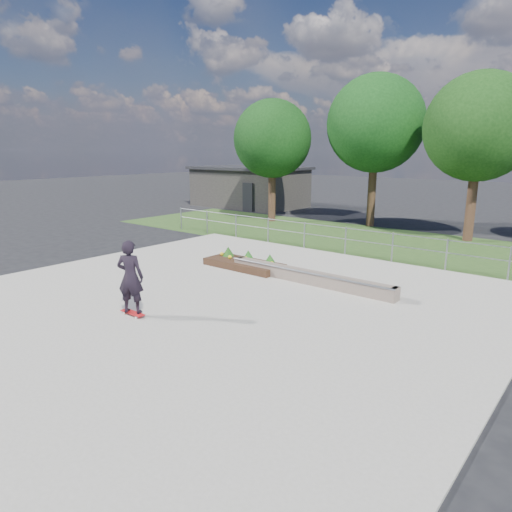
{
  "coord_description": "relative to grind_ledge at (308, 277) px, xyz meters",
  "views": [
    {
      "loc": [
        8.76,
        -8.92,
        4.25
      ],
      "look_at": [
        0.2,
        1.5,
        1.1
      ],
      "focal_mm": 32.0,
      "sensor_mm": 36.0,
      "label": 1
    }
  ],
  "objects": [
    {
      "name": "tree_mid_left",
      "position": [
        -3.58,
        11.96,
        5.34
      ],
      "size": [
        5.25,
        5.25,
        8.25
      ],
      "color": "#322014",
      "rests_on": "ground"
    },
    {
      "name": "grass_verge",
      "position": [
        -1.08,
        7.96,
        -0.25
      ],
      "size": [
        30.0,
        8.0,
        0.02
      ],
      "primitive_type": "cube",
      "color": "#28431A",
      "rests_on": "ground"
    },
    {
      "name": "tree_mid_right",
      "position": [
        1.92,
        10.96,
        4.97
      ],
      "size": [
        4.9,
        4.9,
        7.7
      ],
      "color": "#392116",
      "rests_on": "ground"
    },
    {
      "name": "skateboarder",
      "position": [
        -1.89,
        -5.36,
        0.82
      ],
      "size": [
        0.83,
        0.73,
        1.99
      ],
      "color": "silver",
      "rests_on": "concrete_slab"
    },
    {
      "name": "concrete_slab",
      "position": [
        -1.08,
        -3.04,
        -0.23
      ],
      "size": [
        15.0,
        15.0,
        0.06
      ],
      "primitive_type": "cube",
      "color": "gray",
      "rests_on": "ground"
    },
    {
      "name": "planter_bed",
      "position": [
        -2.86,
        0.22,
        -0.02
      ],
      "size": [
        3.0,
        1.2,
        0.61
      ],
      "color": "black",
      "rests_on": "concrete_slab"
    },
    {
      "name": "ground",
      "position": [
        -1.08,
        -3.04,
        -0.26
      ],
      "size": [
        120.0,
        120.0,
        0.0
      ],
      "primitive_type": "plane",
      "color": "black",
      "rests_on": "ground"
    },
    {
      "name": "grind_ledge",
      "position": [
        0.0,
        0.0,
        0.0
      ],
      "size": [
        6.0,
        0.44,
        0.43
      ],
      "color": "brown",
      "rests_on": "concrete_slab"
    },
    {
      "name": "building",
      "position": [
        -15.08,
        14.96,
        1.25
      ],
      "size": [
        8.4,
        5.4,
        3.0
      ],
      "color": "#282624",
      "rests_on": "ground"
    },
    {
      "name": "fence",
      "position": [
        -1.08,
        4.46,
        0.51
      ],
      "size": [
        20.06,
        0.06,
        1.2
      ],
      "color": "#9B9EA4",
      "rests_on": "ground"
    },
    {
      "name": "tree_far_left",
      "position": [
        -9.08,
        9.96,
        4.59
      ],
      "size": [
        4.55,
        4.55,
        7.15
      ],
      "color": "#362015",
      "rests_on": "ground"
    }
  ]
}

